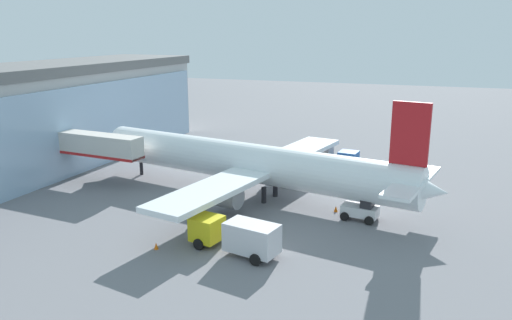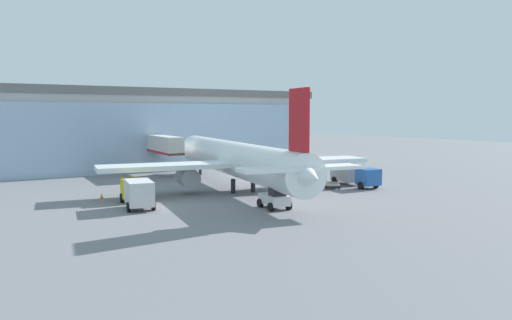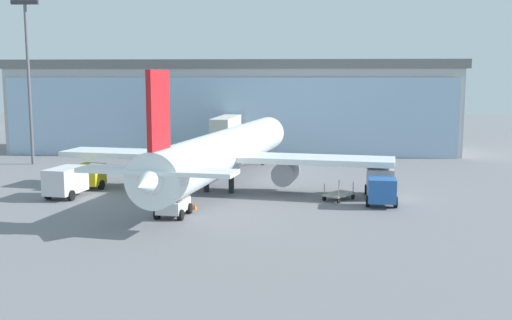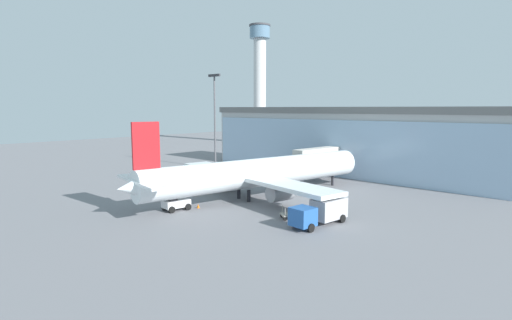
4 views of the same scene
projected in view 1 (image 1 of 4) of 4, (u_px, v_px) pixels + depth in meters
The scene contains 10 objects.
ground at pixel (311, 208), 48.29m from camera, with size 240.00×240.00×0.00m, color slate.
terminal_building at pixel (16, 122), 58.18m from camera, with size 62.01×14.81×12.68m.
jet_bridge at pixel (86, 145), 55.84m from camera, with size 3.59×14.42×5.61m.
airplane at pixel (251, 163), 50.83m from camera, with size 31.24×39.01×10.91m.
catering_truck at pixel (237, 235), 38.11m from camera, with size 3.72×7.60×2.65m.
fuel_truck at pixel (326, 156), 62.19m from camera, with size 3.23×7.52×2.65m.
baggage_cart at pixel (321, 171), 59.17m from camera, with size 3.00×3.18×1.50m.
pushback_tug at pixel (361, 209), 44.98m from camera, with size 2.55×3.42×2.30m.
safety_cone_nose at pixel (336, 209), 47.16m from camera, with size 0.36×0.36×0.55m, color orange.
safety_cone_wingtip at pixel (156, 246), 39.03m from camera, with size 0.36×0.36×0.55m, color orange.
Camera 1 is at (-44.75, -10.21, 16.58)m, focal length 35.00 mm.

